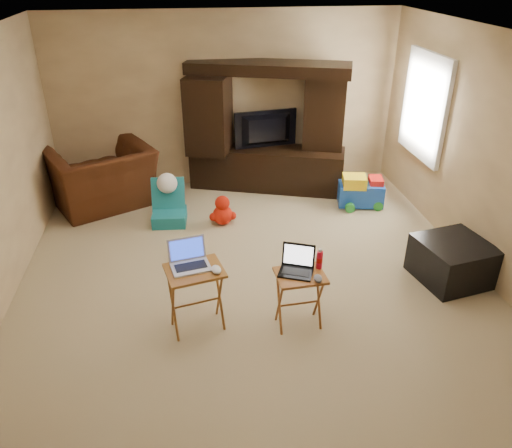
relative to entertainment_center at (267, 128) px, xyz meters
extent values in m
plane|color=tan|center=(-0.56, -2.44, -0.92)|extent=(5.50, 5.50, 0.00)
plane|color=silver|center=(-0.56, -2.44, 1.58)|extent=(5.50, 5.50, 0.00)
plane|color=tan|center=(-0.56, 0.31, 0.33)|extent=(5.00, 0.00, 5.00)
plane|color=tan|center=(-0.56, -5.19, 0.33)|extent=(5.00, 0.00, 5.00)
plane|color=tan|center=(1.94, -2.44, 0.33)|extent=(0.00, 5.50, 5.50)
plane|color=white|center=(1.92, -0.89, 0.48)|extent=(0.00, 1.20, 1.20)
cube|color=white|center=(1.90, -0.89, 0.48)|extent=(0.06, 1.14, 1.34)
cube|color=black|center=(0.00, 0.00, 0.00)|extent=(2.32, 1.25, 1.84)
imported|color=black|center=(0.00, 0.00, -0.04)|extent=(0.94, 0.26, 0.54)
imported|color=#401C0D|center=(-2.36, -0.28, -0.50)|extent=(1.66, 1.59, 0.84)
cube|color=black|center=(1.56, -2.72, -0.70)|extent=(0.81, 0.81, 0.45)
cube|color=brown|center=(-1.19, -3.13, -0.60)|extent=(0.58, 0.50, 0.65)
cube|color=#A66728|center=(-0.24, -3.23, -0.63)|extent=(0.46, 0.38, 0.57)
cube|color=#AEAEB3|center=(-1.22, -3.10, -0.15)|extent=(0.39, 0.34, 0.24)
cube|color=black|center=(-0.28, -3.21, -0.23)|extent=(0.37, 0.35, 0.24)
ellipsoid|color=silver|center=(-1.00, -3.20, -0.24)|extent=(0.10, 0.14, 0.05)
ellipsoid|color=#414146|center=(-0.11, -3.35, -0.32)|extent=(0.09, 0.12, 0.05)
cylinder|color=red|center=(-0.05, -3.15, -0.26)|extent=(0.06, 0.06, 0.18)
camera|label=1|loc=(-1.19, -6.88, 2.19)|focal=35.00mm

